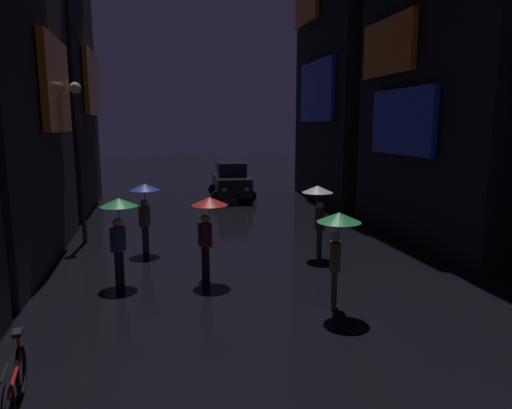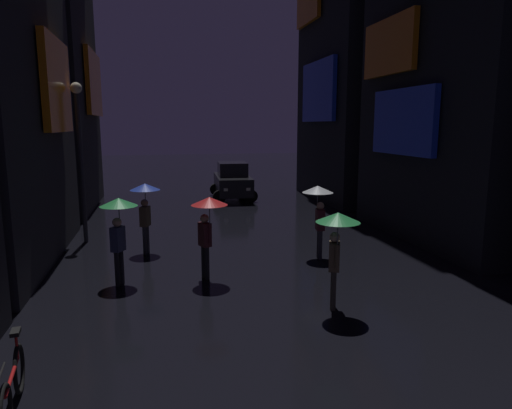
{
  "view_description": "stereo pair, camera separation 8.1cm",
  "coord_description": "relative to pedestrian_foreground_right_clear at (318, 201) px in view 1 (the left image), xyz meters",
  "views": [
    {
      "loc": [
        -2.67,
        -0.81,
        3.86
      ],
      "look_at": [
        0.0,
        11.09,
        1.72
      ],
      "focal_mm": 32.0,
      "sensor_mm": 36.0,
      "label": 1
    },
    {
      "loc": [
        -2.59,
        -0.83,
        3.86
      ],
      "look_at": [
        0.0,
        11.09,
        1.72
      ],
      "focal_mm": 32.0,
      "sensor_mm": 36.0,
      "label": 2
    }
  ],
  "objects": [
    {
      "name": "pedestrian_midstreet_centre_red",
      "position": [
        -3.35,
        -1.3,
        0.0
      ],
      "size": [
        0.9,
        0.9,
        2.12
      ],
      "color": "black",
      "rests_on": "ground"
    },
    {
      "name": "car_distant",
      "position": [
        -0.67,
        11.25,
        -0.74
      ],
      "size": [
        2.42,
        4.23,
        1.92
      ],
      "color": "black",
      "rests_on": "ground"
    },
    {
      "name": "pedestrian_foreground_left_blue",
      "position": [
        -4.93,
        1.6,
        0.0
      ],
      "size": [
        0.9,
        0.9,
        2.12
      ],
      "color": "#2D2D38",
      "rests_on": "ground"
    },
    {
      "name": "pedestrian_near_crossing_green",
      "position": [
        -5.5,
        -1.09,
        0.0
      ],
      "size": [
        0.9,
        0.9,
        2.12
      ],
      "color": "black",
      "rests_on": "ground"
    },
    {
      "name": "streetlamp_left_far",
      "position": [
        -6.95,
        3.34,
        1.6
      ],
      "size": [
        0.36,
        0.36,
        5.18
      ],
      "color": "#2D2D33",
      "rests_on": "ground"
    },
    {
      "name": "building_right_mid",
      "position": [
        5.53,
        1.26,
        5.78
      ],
      "size": [
        4.25,
        7.55,
        14.89
      ],
      "color": "black",
      "rests_on": "ground"
    },
    {
      "name": "pedestrian_foreground_right_clear",
      "position": [
        0.0,
        0.0,
        0.0
      ],
      "size": [
        0.9,
        0.9,
        2.12
      ],
      "color": "#2D2D38",
      "rests_on": "ground"
    },
    {
      "name": "bicycle_parked_at_storefront",
      "position": [
        -6.55,
        -6.15,
        -1.28
      ],
      "size": [
        0.29,
        1.81,
        0.96
      ],
      "color": "black",
      "rests_on": "ground"
    },
    {
      "name": "pedestrian_far_right_green",
      "position": [
        -1.0,
        -3.84,
        0.0
      ],
      "size": [
        0.9,
        0.9,
        2.12
      ],
      "color": "#38332D",
      "rests_on": "ground"
    }
  ]
}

